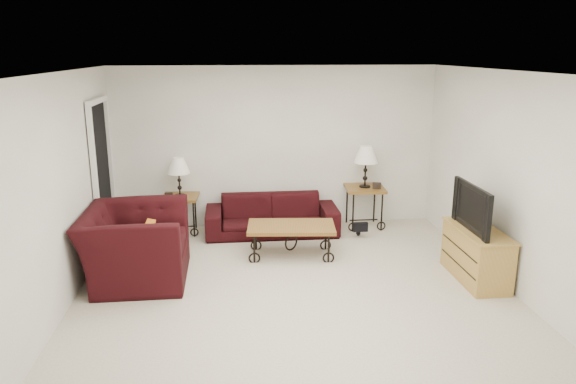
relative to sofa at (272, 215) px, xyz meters
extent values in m
plane|color=beige|center=(0.11, -2.02, -0.29)|extent=(5.00, 5.00, 0.00)
cube|color=white|center=(0.11, 0.48, 0.96)|extent=(5.00, 0.02, 2.50)
cube|color=white|center=(0.11, -4.52, 0.96)|extent=(5.00, 0.02, 2.50)
cube|color=white|center=(-2.39, -2.02, 0.96)|extent=(0.02, 5.00, 2.50)
cube|color=white|center=(2.61, -2.02, 0.96)|extent=(0.02, 5.00, 2.50)
plane|color=white|center=(0.11, -2.02, 2.21)|extent=(5.00, 5.00, 0.00)
cube|color=black|center=(-2.36, -0.37, 0.73)|extent=(0.08, 0.94, 2.04)
imported|color=black|center=(0.00, 0.00, 0.00)|extent=(1.99, 0.78, 0.58)
cube|color=brown|center=(-1.38, 0.18, 0.00)|extent=(0.57, 0.57, 0.59)
cube|color=brown|center=(1.47, 0.18, 0.03)|extent=(0.63, 0.63, 0.65)
cube|color=black|center=(-1.53, 0.03, 0.34)|extent=(0.12, 0.03, 0.10)
cube|color=black|center=(1.62, 0.03, 0.41)|extent=(0.13, 0.05, 0.11)
cube|color=brown|center=(0.19, -0.95, -0.07)|extent=(1.22, 0.74, 0.44)
imported|color=black|center=(-1.77, -1.51, 0.15)|extent=(1.20, 1.36, 0.88)
cube|color=orange|center=(-1.62, -1.56, 0.23)|extent=(0.11, 0.40, 0.40)
cube|color=tan|center=(2.34, -1.96, 0.03)|extent=(0.45, 1.07, 0.64)
imported|color=black|center=(2.32, -1.96, 0.63)|extent=(0.13, 0.96, 0.55)
ellipsoid|color=black|center=(1.29, -0.25, -0.07)|extent=(0.40, 0.34, 0.43)
camera|label=1|loc=(-0.57, -7.79, 2.43)|focal=33.56mm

